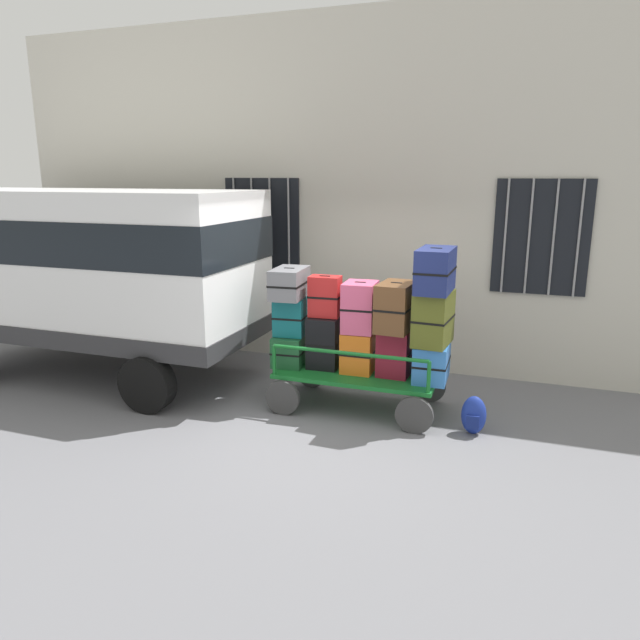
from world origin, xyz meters
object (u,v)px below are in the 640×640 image
luggage_cart (358,379)px  suitcase_right_middle (433,318)px  suitcase_midright_bottom (394,353)px  suitcase_left_top (289,283)px  suitcase_left_bottom (290,350)px  suitcase_center_middle (360,307)px  suitcase_right_bottom (432,361)px  backpack (474,415)px  suitcase_midleft_bottom (323,343)px  suitcase_midright_middle (396,307)px  suitcase_right_top (435,270)px  van (91,263)px  suitcase_center_bottom (358,352)px  suitcase_left_middle (291,316)px  suitcase_midleft_middle (325,296)px

luggage_cart → suitcase_right_middle: 1.22m
suitcase_midright_bottom → suitcase_left_top: bearing=-179.7°
suitcase_left_bottom → suitcase_center_middle: suitcase_center_middle is taller
suitcase_center_middle → suitcase_right_bottom: size_ratio=0.99×
suitcase_right_middle → backpack: size_ratio=1.40×
suitcase_midleft_bottom → suitcase_midright_bottom: (0.88, 0.01, -0.04)m
suitcase_midright_bottom → suitcase_right_middle: 0.64m
suitcase_midright_middle → suitcase_right_top: 0.64m
suitcase_midleft_bottom → suitcase_left_bottom: bearing=-178.7°
suitcase_midright_bottom → suitcase_right_bottom: size_ratio=0.92×
van → backpack: 5.43m
suitcase_right_middle → suitcase_midright_middle: bearing=177.6°
suitcase_center_bottom → suitcase_right_top: size_ratio=0.71×
suitcase_midright_middle → suitcase_right_bottom: size_ratio=1.02×
suitcase_right_middle → suitcase_left_top: bearing=-180.0°
suitcase_center_bottom → suitcase_midright_middle: (0.44, 0.00, 0.59)m
suitcase_left_middle → suitcase_left_bottom: bearing=-90.0°
suitcase_right_middle → suitcase_midleft_bottom: bearing=-179.6°
suitcase_left_top → suitcase_right_middle: 1.79m
van → suitcase_midright_middle: 4.29m
suitcase_right_top → suitcase_left_middle: bearing=177.8°
suitcase_center_middle → suitcase_left_middle: bearing=-179.7°
suitcase_midright_middle → suitcase_center_middle: bearing=175.4°
suitcase_midleft_middle → van: bearing=-179.0°
suitcase_midleft_bottom → suitcase_midright_bottom: suitcase_midleft_bottom is taller
suitcase_right_middle → suitcase_right_bottom: bearing=90.0°
suitcase_midright_bottom → suitcase_center_bottom: bearing=178.7°
suitcase_right_top → backpack: suitcase_right_top is taller
suitcase_left_bottom → suitcase_midleft_bottom: 0.46m
suitcase_left_top → suitcase_midright_bottom: bearing=0.3°
suitcase_midleft_bottom → suitcase_midright_middle: 1.02m
suitcase_right_middle → backpack: bearing=-27.5°
suitcase_left_top → suitcase_right_bottom: (1.76, 0.03, -0.82)m
luggage_cart → suitcase_left_bottom: size_ratio=4.04×
suitcase_left_bottom → suitcase_left_top: (0.00, 0.02, 0.85)m
suitcase_left_bottom → suitcase_midright_middle: suitcase_midright_middle is taller
suitcase_midleft_middle → suitcase_right_middle: 1.33m
suitcase_midright_middle → backpack: suitcase_midright_middle is taller
suitcase_left_middle → suitcase_midleft_bottom: size_ratio=0.74×
suitcase_center_middle → suitcase_midright_bottom: (0.44, -0.05, -0.52)m
suitcase_right_middle → suitcase_right_top: (0.00, -0.02, 0.55)m
suitcase_right_bottom → backpack: bearing=-29.8°
suitcase_right_middle → suitcase_right_top: 0.55m
van → suitcase_midright_middle: bearing=0.3°
luggage_cart → suitcase_right_bottom: 0.94m
suitcase_right_bottom → suitcase_right_top: suitcase_right_top is taller
suitcase_center_bottom → backpack: suitcase_center_bottom is taller
suitcase_midleft_middle → suitcase_right_top: 1.38m
suitcase_left_top → suitcase_right_bottom: suitcase_left_top is taller
suitcase_left_bottom → backpack: suitcase_left_bottom is taller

